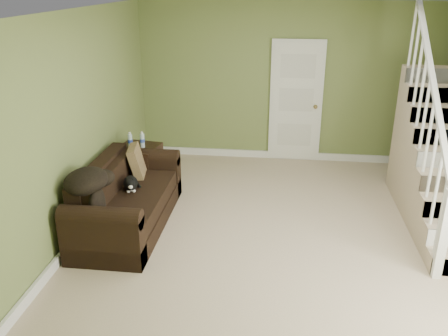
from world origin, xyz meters
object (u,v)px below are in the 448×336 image
(side_table, at_px, (140,167))
(cat, at_px, (130,184))
(sofa, at_px, (126,202))
(banana, at_px, (133,213))

(side_table, bearing_deg, cat, -79.25)
(sofa, height_order, cat, sofa)
(cat, height_order, banana, cat)
(cat, bearing_deg, side_table, 82.92)
(cat, bearing_deg, sofa, -136.40)
(sofa, distance_m, banana, 0.65)
(sofa, height_order, banana, sofa)
(cat, relative_size, banana, 2.85)
(side_table, bearing_deg, banana, -75.61)
(banana, bearing_deg, cat, 69.57)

